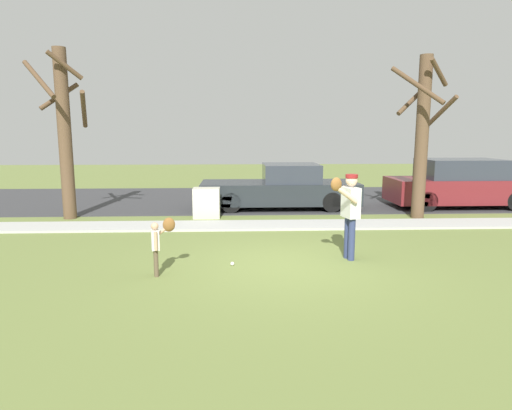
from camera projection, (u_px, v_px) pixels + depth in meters
name	position (u px, v px, depth m)	size (l,w,h in m)	color
ground_plane	(272.00, 227.00, 11.99)	(48.00, 48.00, 0.00)	olive
sidewalk_strip	(272.00, 225.00, 12.08)	(36.00, 1.20, 0.06)	#B2B2AD
road_surface	(262.00, 199.00, 17.01)	(36.00, 6.80, 0.02)	#38383A
person_adult	(349.00, 207.00, 8.75)	(0.67, 0.75, 1.72)	navy
person_child	(159.00, 239.00, 7.85)	(0.43, 0.47, 1.02)	brown
baseball	(232.00, 264.00, 8.50)	(0.07, 0.07, 0.07)	white
utility_cabinet	(207.00, 203.00, 13.21)	(0.79, 0.54, 0.91)	beige
street_tree_near	(422.00, 133.00, 12.87)	(1.84, 1.88, 4.72)	brown
street_tree_far	(64.00, 130.00, 12.76)	(1.84, 1.88, 4.91)	brown
parked_pickup_dark	(282.00, 189.00, 14.83)	(5.20, 1.95, 1.48)	#23282D
parked_suv_maroon	(459.00, 184.00, 15.05)	(4.70, 1.90, 1.63)	maroon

